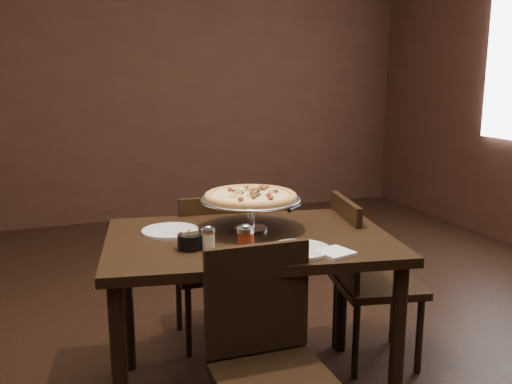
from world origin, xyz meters
name	(u,v)px	position (x,y,z in m)	size (l,w,h in m)	color
room	(249,90)	(0.06, 0.03, 1.40)	(6.04, 7.04, 2.84)	black
dining_table	(249,258)	(0.10, 0.11, 0.67)	(1.36, 1.03, 0.77)	black
pizza_stand	(251,197)	(0.14, 0.21, 0.92)	(0.45, 0.45, 0.19)	silver
parmesan_shaker	(208,238)	(-0.12, 0.00, 0.82)	(0.06, 0.06, 0.10)	#FBEDC3
pepper_flake_shaker	(246,239)	(0.00, -0.10, 0.83)	(0.07, 0.07, 0.12)	maroon
packet_caddy	(190,241)	(-0.19, 0.03, 0.80)	(0.10, 0.10, 0.08)	black
napkin_stack	(335,253)	(0.33, -0.24, 0.78)	(0.12, 0.12, 0.01)	white
plate_left	(170,231)	(-0.21, 0.29, 0.78)	(0.25, 0.25, 0.01)	silver
plate_near	(299,250)	(0.21, -0.16, 0.78)	(0.26, 0.26, 0.01)	silver
serving_spatula	(294,208)	(0.24, -0.04, 0.92)	(0.15, 0.15, 0.02)	silver
chair_far	(214,263)	(0.09, 0.65, 0.47)	(0.43, 0.43, 0.86)	black
chair_near	(268,358)	(-0.02, -0.40, 0.47)	(0.41, 0.41, 0.86)	black
chair_side	(365,274)	(0.75, 0.21, 0.47)	(0.48, 0.48, 0.86)	black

